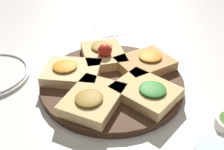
% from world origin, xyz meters
% --- Properties ---
extents(ground_plane, '(3.00, 3.00, 0.00)m').
position_xyz_m(ground_plane, '(0.00, 0.00, 0.00)').
color(ground_plane, silver).
extents(serving_board, '(0.43, 0.43, 0.02)m').
position_xyz_m(serving_board, '(0.00, 0.00, 0.01)').
color(serving_board, '#422819').
rests_on(serving_board, ground_plane).
extents(focaccia_slice_0, '(0.20, 0.17, 0.04)m').
position_xyz_m(focaccia_slice_0, '(-0.12, -0.04, 0.04)').
color(focaccia_slice_0, '#DBB775').
rests_on(focaccia_slice_0, serving_board).
extents(focaccia_slice_1, '(0.13, 0.16, 0.04)m').
position_xyz_m(focaccia_slice_1, '(-0.00, -0.12, 0.04)').
color(focaccia_slice_1, tan).
rests_on(focaccia_slice_1, serving_board).
extents(focaccia_slice_2, '(0.19, 0.17, 0.07)m').
position_xyz_m(focaccia_slice_2, '(0.11, -0.04, 0.04)').
color(focaccia_slice_2, '#DBB775').
rests_on(focaccia_slice_2, serving_board).
extents(focaccia_slice_3, '(0.20, 0.21, 0.04)m').
position_xyz_m(focaccia_slice_3, '(0.08, 0.10, 0.04)').
color(focaccia_slice_3, '#E5C689').
rests_on(focaccia_slice_3, serving_board).
extents(focaccia_slice_4, '(0.20, 0.21, 0.04)m').
position_xyz_m(focaccia_slice_4, '(-0.07, 0.10, 0.04)').
color(focaccia_slice_4, '#DBB775').
rests_on(focaccia_slice_4, serving_board).
extents(napkin_stack, '(0.14, 0.13, 0.00)m').
position_xyz_m(napkin_stack, '(0.34, -0.19, 0.00)').
color(napkin_stack, white).
rests_on(napkin_stack, ground_plane).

